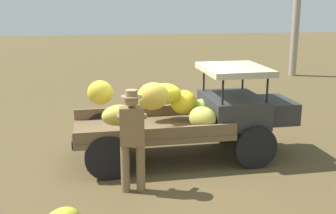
# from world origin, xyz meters

# --- Properties ---
(ground_plane) EXTENTS (60.00, 60.00, 0.00)m
(ground_plane) POSITION_xyz_m (0.00, 0.00, 0.00)
(ground_plane) COLOR brown
(truck) EXTENTS (4.53, 1.91, 1.86)m
(truck) POSITION_xyz_m (0.62, 0.17, 0.93)
(truck) COLOR #2E2F2F
(truck) RESTS_ON ground
(farmer) EXTENTS (0.53, 0.47, 1.76)m
(farmer) POSITION_xyz_m (-0.72, -1.28, 1.00)
(farmer) COLOR olive
(farmer) RESTS_ON ground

